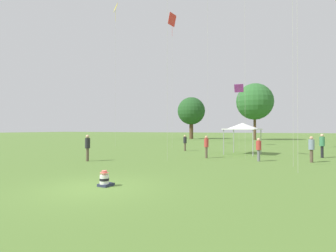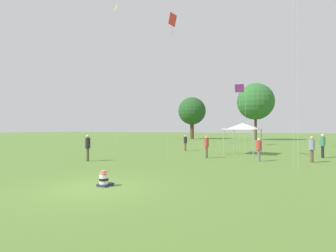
{
  "view_description": "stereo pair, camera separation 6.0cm",
  "coord_description": "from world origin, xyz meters",
  "views": [
    {
      "loc": [
        6.37,
        -7.91,
        2.2
      ],
      "look_at": [
        0.05,
        6.85,
        2.38
      ],
      "focal_mm": 28.0,
      "sensor_mm": 36.0,
      "label": 1
    },
    {
      "loc": [
        6.43,
        -7.89,
        2.2
      ],
      "look_at": [
        0.05,
        6.85,
        2.38
      ],
      "focal_mm": 28.0,
      "sensor_mm": 36.0,
      "label": 2
    }
  ],
  "objects": [
    {
      "name": "ground_plane",
      "position": [
        0.0,
        0.0,
        0.0
      ],
      "size": [
        300.0,
        300.0,
        0.0
      ],
      "primitive_type": "plane",
      "color": "#567A33"
    },
    {
      "name": "person_standing_3",
      "position": [
        5.03,
        10.89,
        0.94
      ],
      "size": [
        0.45,
        0.45,
        1.59
      ],
      "rotation": [
        0.0,
        0.0,
        4.32
      ],
      "color": "slate",
      "rests_on": "ground"
    },
    {
      "name": "distant_tree_0",
      "position": [
        -11.8,
        47.72,
        6.19
      ],
      "size": [
        6.11,
        6.11,
        9.3
      ],
      "color": "brown",
      "rests_on": "ground"
    },
    {
      "name": "person_standing_1",
      "position": [
        8.27,
        11.63,
        1.03
      ],
      "size": [
        0.51,
        0.51,
        1.73
      ],
      "rotation": [
        0.0,
        0.0,
        2.33
      ],
      "color": "brown",
      "rests_on": "ground"
    },
    {
      "name": "kite_7",
      "position": [
        -13.24,
        20.53,
        17.14
      ],
      "size": [
        1.02,
        0.96,
        18.47
      ],
      "rotation": [
        0.0,
        0.0,
        4.77
      ],
      "color": "yellow",
      "rests_on": "ground"
    },
    {
      "name": "person_standing_6",
      "position": [
        -5.72,
        6.37,
        1.09
      ],
      "size": [
        0.41,
        0.41,
        1.81
      ],
      "rotation": [
        0.0,
        0.0,
        3.41
      ],
      "color": "brown",
      "rests_on": "ground"
    },
    {
      "name": "person_standing_0",
      "position": [
        1.23,
        11.49,
        1.02
      ],
      "size": [
        0.44,
        0.44,
        1.69
      ],
      "rotation": [
        0.0,
        0.0,
        5.21
      ],
      "color": "brown",
      "rests_on": "ground"
    },
    {
      "name": "kite_1",
      "position": [
        2.24,
        21.57,
        6.54
      ],
      "size": [
        1.0,
        0.61,
        7.1
      ],
      "rotation": [
        0.0,
        0.0,
        2.41
      ],
      "color": "#B738C6",
      "rests_on": "ground"
    },
    {
      "name": "canopy_tent",
      "position": [
        3.38,
        15.55,
        2.42
      ],
      "size": [
        3.21,
        3.21,
        2.73
      ],
      "rotation": [
        0.0,
        0.0,
        -0.18
      ],
      "color": "white",
      "rests_on": "ground"
    },
    {
      "name": "kite_2",
      "position": [
        -5.34,
        20.7,
        14.82
      ],
      "size": [
        0.61,
        1.39,
        15.86
      ],
      "rotation": [
        0.0,
        0.0,
        3.72
      ],
      "color": "red",
      "rests_on": "ground"
    },
    {
      "name": "distant_tree_1",
      "position": [
        1.72,
        47.45,
        7.72
      ],
      "size": [
        7.35,
        7.35,
        11.41
      ],
      "color": "brown",
      "rests_on": "ground"
    },
    {
      "name": "seated_toddler",
      "position": [
        0.18,
        0.38,
        0.25
      ],
      "size": [
        0.48,
        0.58,
        0.62
      ],
      "rotation": [
        0.0,
        0.0,
        -0.1
      ],
      "color": "#282D47",
      "rests_on": "ground"
    },
    {
      "name": "person_standing_4",
      "position": [
        -2.42,
        16.97,
        0.95
      ],
      "size": [
        0.46,
        0.46,
        1.6
      ],
      "rotation": [
        0.0,
        0.0,
        1.01
      ],
      "color": "brown",
      "rests_on": "ground"
    },
    {
      "name": "person_standing_5",
      "position": [
        9.32,
        15.05,
        1.1
      ],
      "size": [
        0.49,
        0.49,
        1.83
      ],
      "rotation": [
        0.0,
        0.0,
        4.23
      ],
      "color": "black",
      "rests_on": "ground"
    }
  ]
}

